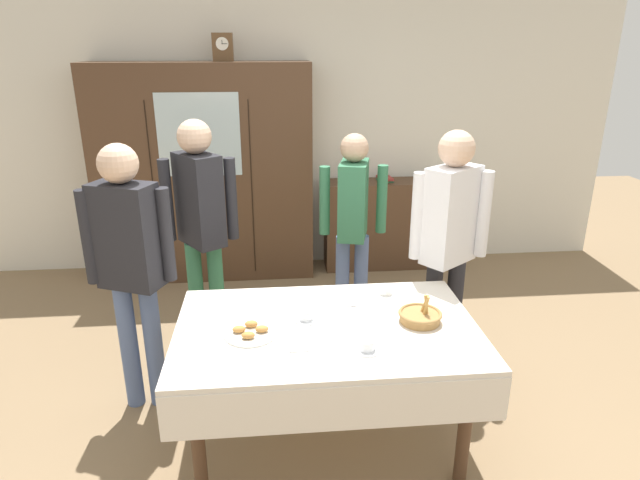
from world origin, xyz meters
The scene contains 19 objects.
ground_plane centered at (0.00, 0.00, 0.00)m, with size 12.00×12.00×0.00m, color #846B4C.
back_wall centered at (0.00, 2.65, 1.35)m, with size 6.40×0.10×2.70m, color silver.
dining_table centered at (0.00, -0.23, 0.66)m, with size 1.63×1.04×0.76m.
wall_cabinet centered at (-0.90, 2.35, 1.02)m, with size 2.03×0.46×2.04m.
mantel_clock centered at (-0.66, 2.35, 2.16)m, with size 0.18×0.11×0.24m.
bookshelf_low centered at (0.86, 2.41, 0.45)m, with size 1.19×0.35×0.90m.
book_stack centered at (0.86, 2.41, 0.93)m, with size 0.15×0.21×0.04m.
tea_cup_mid_left centered at (-0.11, -0.13, 0.79)m, with size 0.13×0.13×0.06m.
tea_cup_back_edge centered at (0.17, -0.47, 0.79)m, with size 0.13×0.13×0.06m.
tea_cup_mid_right centered at (0.40, 0.15, 0.78)m, with size 0.13×0.13×0.06m.
bread_basket centered at (0.51, -0.20, 0.79)m, with size 0.24×0.24×0.16m.
pastry_plate centered at (-0.41, -0.26, 0.77)m, with size 0.28×0.28×0.05m.
spoon_far_left centered at (-0.26, 0.12, 0.76)m, with size 0.12×0.02×0.01m.
spoon_front_edge centered at (0.16, 0.01, 0.76)m, with size 0.12×0.02×0.01m.
spoon_mid_right centered at (-0.14, -0.45, 0.76)m, with size 0.12×0.02×0.01m.
person_by_cabinet centered at (0.34, 1.15, 0.96)m, with size 0.52×0.40×1.58m.
person_behind_table_right centered at (0.87, 0.44, 1.04)m, with size 0.52×0.37×1.70m.
person_behind_table_left centered at (-1.12, 0.26, 1.03)m, with size 0.52×0.32×1.69m.
person_near_right_end centered at (-0.78, 0.90, 1.06)m, with size 0.52×0.41×1.73m.
Camera 1 is at (-0.28, -2.78, 2.20)m, focal length 30.41 mm.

